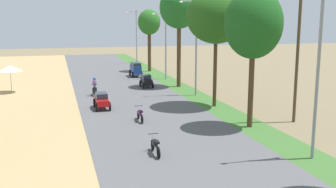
{
  "coord_description": "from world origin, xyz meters",
  "views": [
    {
      "loc": [
        -5.93,
        -6.87,
        6.73
      ],
      "look_at": [
        0.86,
        17.39,
        1.98
      ],
      "focal_mm": 42.69,
      "sensor_mm": 36.0,
      "label": 1
    }
  ],
  "objects": [
    {
      "name": "motorbike_ahead_fourth",
      "position": [
        -2.85,
        28.12,
        0.86
      ],
      "size": [
        0.54,
        1.8,
        1.66
      ],
      "color": "black",
      "rests_on": "road_strip"
    },
    {
      "name": "median_tree_third",
      "position": [
        5.7,
        21.34,
        6.9
      ],
      "size": [
        4.5,
        4.5,
        8.91
      ],
      "color": "#4C351E",
      "rests_on": "median_strip"
    },
    {
      "name": "streetlamp_farthest",
      "position": [
        5.8,
        52.66,
        4.6
      ],
      "size": [
        3.16,
        0.2,
        7.9
      ],
      "color": "gray",
      "rests_on": "median_strip"
    },
    {
      "name": "vendor_umbrella",
      "position": [
        -10.07,
        31.78,
        2.31
      ],
      "size": [
        2.2,
        2.2,
        2.52
      ],
      "color": "#99999E",
      "rests_on": "dirt_shoulder"
    },
    {
      "name": "car_van_blue",
      "position": [
        2.89,
        38.7,
        1.02
      ],
      "size": [
        1.19,
        2.41,
        1.67
      ],
      "color": "navy",
      "rests_on": "road_strip"
    },
    {
      "name": "car_sedan_red",
      "position": [
        -2.83,
        22.71,
        0.74
      ],
      "size": [
        1.1,
        2.26,
        1.19
      ],
      "color": "red",
      "rests_on": "road_strip"
    },
    {
      "name": "motorbike_ahead_second",
      "position": [
        -1.41,
        11.64,
        0.57
      ],
      "size": [
        0.54,
        1.8,
        0.94
      ],
      "color": "black",
      "rests_on": "road_strip"
    },
    {
      "name": "motorbike_ahead_third",
      "position": [
        -0.81,
        18.31,
        0.57
      ],
      "size": [
        0.54,
        1.8,
        0.94
      ],
      "color": "black",
      "rests_on": "road_strip"
    },
    {
      "name": "streetlamp_mid",
      "position": [
        5.8,
        25.96,
        4.81
      ],
      "size": [
        3.16,
        0.2,
        8.3
      ],
      "color": "gray",
      "rests_on": "median_strip"
    },
    {
      "name": "utility_pole_near",
      "position": [
        9.03,
        15.62,
        5.18
      ],
      "size": [
        1.8,
        0.2,
        9.97
      ],
      "color": "brown",
      "rests_on": "ground"
    },
    {
      "name": "median_tree_second",
      "position": [
        5.54,
        15.11,
        6.41
      ],
      "size": [
        3.52,
        3.52,
        8.5
      ],
      "color": "#4C351E",
      "rests_on": "median_strip"
    },
    {
      "name": "streetlamp_far",
      "position": [
        5.8,
        35.99,
        4.35
      ],
      "size": [
        3.16,
        0.2,
        7.39
      ],
      "color": "gray",
      "rests_on": "median_strip"
    },
    {
      "name": "streetlamp_near",
      "position": [
        5.8,
        9.05,
        4.74
      ],
      "size": [
        3.16,
        0.2,
        8.16
      ],
      "color": "gray",
      "rests_on": "median_strip"
    },
    {
      "name": "car_hatchback_black",
      "position": [
        2.48,
        31.14,
        0.75
      ],
      "size": [
        1.04,
        2.0,
        1.23
      ],
      "color": "black",
      "rests_on": "road_strip"
    },
    {
      "name": "median_tree_fourth",
      "position": [
        5.7,
        30.76,
        7.73
      ],
      "size": [
        3.79,
        3.79,
        9.77
      ],
      "color": "#4C351E",
      "rests_on": "median_strip"
    },
    {
      "name": "median_tree_fifth",
      "position": [
        5.59,
        43.2,
        6.21
      ],
      "size": [
        2.86,
        2.86,
        7.88
      ],
      "color": "#4C351E",
      "rests_on": "median_strip"
    }
  ]
}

